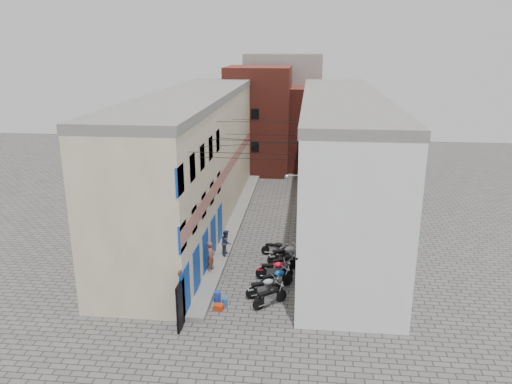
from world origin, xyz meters
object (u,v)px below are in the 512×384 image
(motorcycle_e, at_px, (283,262))
(water_jug_far, at_px, (217,297))
(motorcycle_d, at_px, (274,269))
(motorcycle_f, at_px, (285,254))
(person_b, at_px, (226,242))
(motorcycle_b, at_px, (264,286))
(person_a, at_px, (211,256))
(red_crate, at_px, (219,307))
(motorcycle_g, at_px, (276,247))
(motorcycle_c, at_px, (276,278))
(motorcycle_a, at_px, (270,295))
(water_jug_near, at_px, (225,302))

(motorcycle_e, xyz_separation_m, water_jug_far, (-3.02, -3.82, -0.25))
(motorcycle_d, distance_m, motorcycle_f, 2.00)
(motorcycle_d, xyz_separation_m, person_b, (-2.99, 2.31, 0.42))
(motorcycle_b, height_order, motorcycle_d, motorcycle_d)
(person_a, bearing_deg, red_crate, -155.08)
(motorcycle_e, bearing_deg, motorcycle_b, -44.79)
(motorcycle_g, bearing_deg, motorcycle_d, 5.98)
(motorcycle_d, relative_size, person_b, 1.34)
(motorcycle_f, distance_m, person_b, 3.52)
(person_a, relative_size, water_jug_far, 3.02)
(motorcycle_d, bearing_deg, motorcycle_c, -1.13)
(motorcycle_e, bearing_deg, motorcycle_d, -52.28)
(motorcycle_d, xyz_separation_m, motorcycle_e, (0.41, 1.02, -0.07))
(motorcycle_a, relative_size, water_jug_near, 4.44)
(motorcycle_c, height_order, motorcycle_d, motorcycle_d)
(motorcycle_f, relative_size, water_jug_far, 3.97)
(motorcycle_g, distance_m, water_jug_near, 6.58)
(motorcycle_a, height_order, motorcycle_f, motorcycle_f)
(motorcycle_f, height_order, person_b, person_b)
(motorcycle_c, relative_size, water_jug_near, 4.58)
(motorcycle_a, relative_size, motorcycle_b, 1.01)
(motorcycle_g, xyz_separation_m, water_jug_far, (-2.45, -5.86, -0.23))
(motorcycle_f, bearing_deg, motorcycle_e, -29.22)
(motorcycle_e, xyz_separation_m, water_jug_near, (-2.57, -4.22, -0.30))
(person_b, bearing_deg, person_a, 162.77)
(motorcycle_d, bearing_deg, person_a, -100.81)
(motorcycle_c, distance_m, person_b, 4.63)
(motorcycle_c, bearing_deg, person_b, -171.10)
(motorcycle_a, height_order, person_a, person_a)
(motorcycle_a, bearing_deg, motorcycle_b, 161.36)
(motorcycle_d, distance_m, person_b, 3.80)
(person_a, distance_m, red_crate, 3.98)
(motorcycle_a, xyz_separation_m, water_jug_far, (-2.60, 0.07, -0.29))
(motorcycle_c, xyz_separation_m, motorcycle_g, (-0.28, 4.15, -0.08))
(person_a, distance_m, water_jug_far, 3.19)
(motorcycle_g, relative_size, water_jug_near, 3.92)
(motorcycle_c, distance_m, water_jug_near, 3.14)
(water_jug_near, height_order, red_crate, water_jug_near)
(person_b, bearing_deg, motorcycle_f, -100.33)
(motorcycle_a, xyz_separation_m, motorcycle_c, (0.14, 1.79, 0.02))
(motorcycle_a, relative_size, water_jug_far, 3.58)
(motorcycle_c, relative_size, person_a, 1.22)
(motorcycle_e, bearing_deg, motorcycle_f, 144.72)
(motorcycle_d, xyz_separation_m, red_crate, (-2.40, -3.54, -0.45))
(water_jug_near, bearing_deg, motorcycle_c, 42.60)
(person_b, distance_m, red_crate, 5.95)
(motorcycle_d, height_order, water_jug_near, motorcycle_d)
(motorcycle_d, xyz_separation_m, motorcycle_g, (-0.15, 3.06, -0.09))
(motorcycle_a, relative_size, person_b, 1.29)
(motorcycle_b, xyz_separation_m, motorcycle_c, (0.50, 0.92, 0.02))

